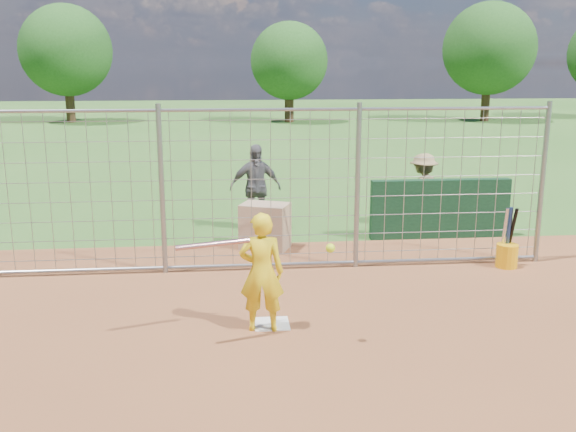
{
  "coord_description": "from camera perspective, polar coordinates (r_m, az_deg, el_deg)",
  "views": [
    {
      "loc": [
        -0.52,
        -7.64,
        3.17
      ],
      "look_at": [
        0.3,
        0.8,
        1.15
      ],
      "focal_mm": 40.0,
      "sensor_mm": 36.0,
      "label": 1
    }
  ],
  "objects": [
    {
      "name": "equipment_bin",
      "position": [
        11.2,
        -2.05,
        -0.92
      ],
      "size": [
        0.95,
        0.81,
        0.8
      ],
      "primitive_type": "cube",
      "rotation": [
        0.0,
        0.0,
        -0.39
      ],
      "color": "tan",
      "rests_on": "ground"
    },
    {
      "name": "batter",
      "position": [
        7.7,
        -2.37,
        -5.03
      ],
      "size": [
        0.57,
        0.4,
        1.47
      ],
      "primitive_type": "imported",
      "rotation": [
        0.0,
        0.0,
        3.05
      ],
      "color": "yellow",
      "rests_on": "ground"
    },
    {
      "name": "bystander_c",
      "position": [
        12.87,
        11.89,
        2.22
      ],
      "size": [
        1.1,
        0.93,
        1.47
      ],
      "primitive_type": "imported",
      "rotation": [
        0.0,
        0.0,
        3.63
      ],
      "color": "olive",
      "rests_on": "ground"
    },
    {
      "name": "home_plate",
      "position": [
        8.1,
        -1.45,
        -9.57
      ],
      "size": [
        0.43,
        0.43,
        0.02
      ],
      "primitive_type": "cube",
      "color": "silver",
      "rests_on": "ground"
    },
    {
      "name": "bystander_b",
      "position": [
        12.36,
        -2.92,
        2.54
      ],
      "size": [
        1.02,
        0.5,
        1.69
      ],
      "primitive_type": "imported",
      "rotation": [
        0.0,
        0.0,
        0.09
      ],
      "color": "#57575C",
      "rests_on": "ground"
    },
    {
      "name": "ground",
      "position": [
        8.29,
        -1.55,
        -9.09
      ],
      "size": [
        100.0,
        100.0,
        0.0
      ],
      "primitive_type": "plane",
      "color": "#2D591E",
      "rests_on": "ground"
    },
    {
      "name": "bucket_with_bats",
      "position": [
        10.79,
        18.89,
        -3.07
      ],
      "size": [
        0.34,
        0.34,
        0.98
      ],
      "color": "#EFA40C",
      "rests_on": "ground"
    },
    {
      "name": "backstop_fence",
      "position": [
        9.84,
        -2.41,
        2.19
      ],
      "size": [
        9.08,
        0.08,
        2.6
      ],
      "color": "gray",
      "rests_on": "ground"
    },
    {
      "name": "dugout_wall",
      "position": [
        12.19,
        13.36,
        0.62
      ],
      "size": [
        2.6,
        0.2,
        1.1
      ],
      "primitive_type": "cube",
      "color": "#11381E",
      "rests_on": "ground"
    },
    {
      "name": "equipment_in_play",
      "position": [
        7.2,
        -4.18,
        -2.59
      ],
      "size": [
        1.77,
        0.42,
        0.11
      ],
      "color": "silver",
      "rests_on": "ground"
    },
    {
      "name": "tree_line",
      "position": [
        35.96,
        0.3,
        14.28
      ],
      "size": [
        44.66,
        6.72,
        6.48
      ],
      "color": "#3F2B19",
      "rests_on": "ground"
    }
  ]
}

